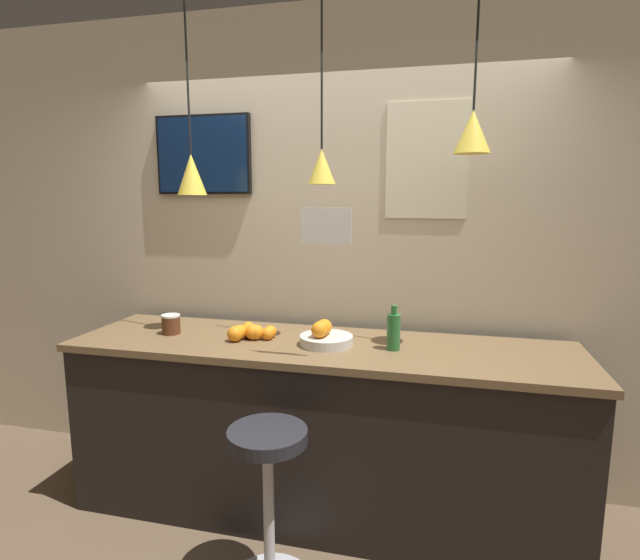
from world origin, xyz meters
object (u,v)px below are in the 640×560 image
Objects in this scene: spread_jar at (171,324)px; mounted_tv at (203,155)px; fruit_bowl at (325,336)px; bar_stool at (268,485)px; juice_bottle at (394,331)px.

spread_jar is 0.18× the size of mounted_tv.
mounted_tv is (-0.90, 0.45, 1.00)m from fruit_bowl.
juice_bottle is at bearing 51.38° from bar_stool.
mounted_tv reaches higher than bar_stool.
juice_bottle is at bearing 0.00° from spread_jar.
fruit_bowl is at bearing -179.64° from juice_bottle.
mounted_tv is at bearing 87.11° from spread_jar.
bar_stool is 6.82× the size of spread_jar.
bar_stool is 1.22× the size of mounted_tv.
spread_jar is (-1.29, 0.00, -0.04)m from juice_bottle.
spread_jar is 1.09m from mounted_tv.
juice_bottle reaches higher than spread_jar.
bar_stool is 0.81m from fruit_bowl.
spread_jar is at bearing 179.86° from fruit_bowl.
bar_stool is at bearing -128.62° from juice_bottle.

